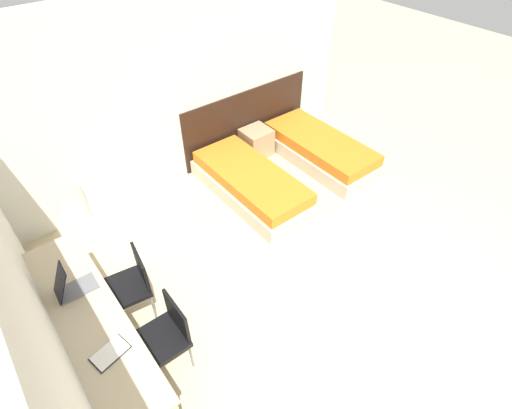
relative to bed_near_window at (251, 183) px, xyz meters
The scene contains 13 objects.
ground_plane 2.87m from the bed_near_window, 99.44° to the right, with size 20.00×20.00×0.00m, color beige.
wall_back 1.62m from the bed_near_window, 114.19° to the left, with size 5.96×0.05×2.70m.
wall_left 3.31m from the bed_near_window, 163.14° to the right, with size 0.05×4.84×2.70m.
headboard_panel 1.27m from the bed_near_window, 55.18° to the left, with size 2.37×0.03×1.04m.
bed_near_window is the anchor object (origin of this frame).
bed_near_door 1.40m from the bed_near_window, ahead, with size 0.87×1.95×0.41m.
nightstand 1.04m from the bed_near_window, 47.57° to the left, with size 0.45×0.42×0.46m.
radiator 1.93m from the bed_near_window, 151.32° to the left, with size 0.70×0.12×0.59m.
desk 2.95m from the bed_near_window, 156.74° to the right, with size 0.53×2.23×0.78m.
chair_near_laptop 2.34m from the bed_near_window, 160.25° to the right, with size 0.51×0.51×0.83m.
chair_near_notebook 2.68m from the bed_near_window, 145.09° to the right, with size 0.45×0.45×0.83m.
laptop 2.88m from the bed_near_window, 163.40° to the right, with size 0.36×0.22×0.34m.
open_notebook 3.16m from the bed_near_window, 149.20° to the right, with size 0.33×0.24×0.02m.
Camera 1 is at (-2.26, -0.75, 3.83)m, focal length 28.00 mm.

